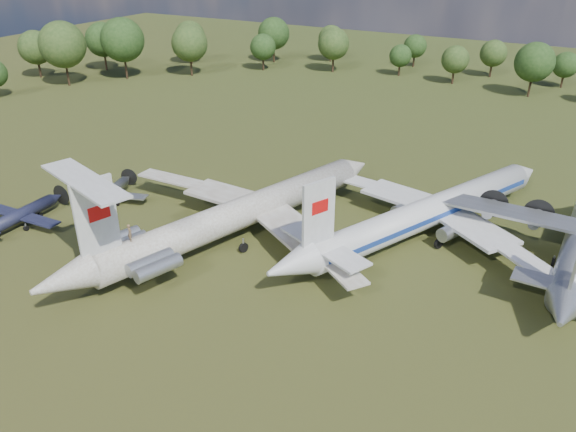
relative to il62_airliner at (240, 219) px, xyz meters
The scene contains 6 objects.
ground 3.30m from the il62_airliner, 80.02° to the left, with size 300.00×300.00×0.00m, color #234316.
il62_airliner is the anchor object (origin of this frame).
tu104_jet 22.21m from the il62_airliner, 29.78° to the left, with size 36.72×48.96×4.90m, color silver, non-canonical shape.
small_prop_west 27.70m from the il62_airliner, 156.64° to the right, with size 11.51×15.69×2.30m, color black, non-canonical shape.
small_prop_northwest 20.54m from the il62_airliner, behind, with size 10.34×14.10×2.07m, color gray, non-canonical shape.
person_on_il62 14.39m from the il62_airliner, 107.69° to the right, with size 0.67×0.44×1.84m, color brown.
Camera 1 is at (32.87, -50.89, 32.83)m, focal length 35.00 mm.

